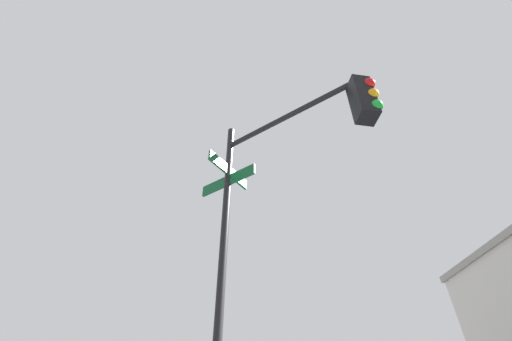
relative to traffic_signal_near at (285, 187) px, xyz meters
name	(u,v)px	position (x,y,z in m)	size (l,w,h in m)	color
traffic_signal_near	(285,187)	(0.00, 0.00, 0.00)	(2.30, 2.36, 6.25)	black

